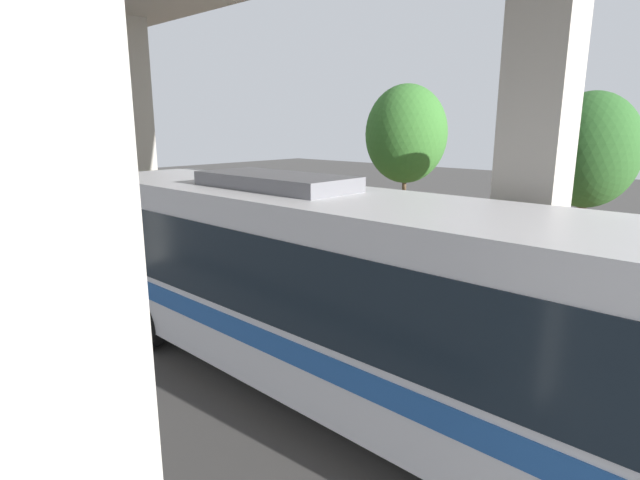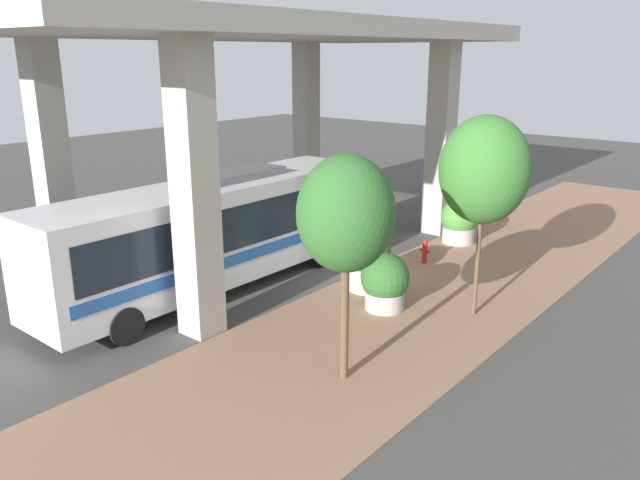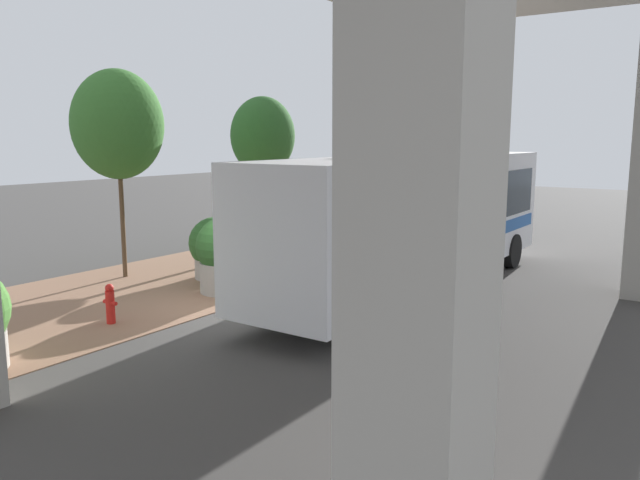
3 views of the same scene
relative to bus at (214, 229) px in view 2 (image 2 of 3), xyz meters
name	(u,v)px [view 2 (image 2 of 3)]	position (x,y,z in m)	size (l,w,h in m)	color
ground_plane	(356,274)	(-2.60, -3.83, -1.94)	(80.00, 80.00, 0.00)	#474442
sidewalk_strip	(436,295)	(-5.60, -3.83, -1.93)	(6.00, 40.00, 0.02)	#936B51
overpass	(265,52)	(1.40, -3.83, 5.17)	(9.40, 20.37, 8.12)	#ADA89E
bus	(214,229)	(0.00, 0.00, 0.00)	(2.64, 11.59, 3.58)	silver
fire_hydrant	(425,252)	(-3.77, -6.24, -1.52)	(0.38, 0.18, 0.85)	red
planter_front	(368,261)	(-3.68, -2.93, -1.01)	(1.43, 1.43, 1.88)	#ADA89E
planter_middle	(459,222)	(-3.51, -9.23, -1.09)	(1.42, 1.42, 1.74)	#ADA89E
planter_back	(385,282)	(-4.97, -1.95, -1.11)	(1.41, 1.41, 1.68)	#ADA89E
street_tree_near	(485,170)	(-7.12, -3.25, 2.18)	(2.40, 2.40, 5.57)	brown
street_tree_far	(346,215)	(-6.47, 1.92, 1.88)	(2.10, 2.10, 5.11)	brown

